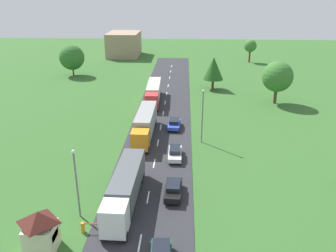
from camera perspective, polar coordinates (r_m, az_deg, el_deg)
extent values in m
cube|color=#2B2B30|center=(49.88, -1.90, -4.03)|extent=(10.00, 140.00, 0.06)
cube|color=white|center=(33.56, -4.64, -18.55)|extent=(0.16, 2.40, 0.01)
cube|color=white|center=(39.48, -3.29, -11.57)|extent=(0.16, 2.40, 0.01)
cube|color=white|center=(46.32, -2.29, -6.14)|extent=(0.16, 2.40, 0.01)
cube|color=white|center=(52.19, -1.67, -2.77)|extent=(0.16, 2.40, 0.01)
cube|color=white|center=(57.95, -1.21, -0.19)|extent=(0.16, 2.40, 0.01)
cube|color=white|center=(64.37, -0.80, 2.11)|extent=(0.16, 2.40, 0.01)
cube|color=white|center=(70.56, -0.47, 3.90)|extent=(0.16, 2.40, 0.01)
cube|color=white|center=(76.52, -0.21, 5.34)|extent=(0.16, 2.40, 0.01)
cube|color=white|center=(82.84, 0.02, 6.63)|extent=(0.16, 2.40, 0.01)
cube|color=white|center=(90.52, 0.26, 7.94)|extent=(0.16, 2.40, 0.01)
cube|color=white|center=(97.64, 0.45, 8.97)|extent=(0.16, 2.40, 0.01)
cube|color=white|center=(104.36, 0.61, 9.81)|extent=(0.16, 2.40, 0.01)
cube|color=white|center=(33.37, -8.77, -14.78)|extent=(2.50, 2.53, 2.91)
cube|color=black|center=(32.14, -9.29, -15.27)|extent=(2.10, 0.15, 1.28)
cube|color=#4C5156|center=(38.69, -6.67, -8.73)|extent=(2.75, 10.19, 2.68)
cube|color=black|center=(39.49, -6.57, -10.66)|extent=(1.13, 9.65, 0.24)
cylinder|color=black|center=(33.59, -7.03, -17.54)|extent=(0.37, 1.01, 1.00)
cylinder|color=black|center=(34.01, -10.67, -17.21)|extent=(0.37, 1.01, 1.00)
cylinder|color=black|center=(41.93, -4.39, -8.64)|extent=(0.37, 1.01, 1.00)
cylinder|color=black|center=(42.27, -7.24, -8.49)|extent=(0.37, 1.01, 1.00)
cylinder|color=black|center=(42.97, -4.16, -7.82)|extent=(0.37, 1.01, 1.00)
cylinder|color=black|center=(43.30, -6.93, -7.69)|extent=(0.37, 1.01, 1.00)
cube|color=orange|center=(48.89, -4.59, -2.27)|extent=(2.47, 2.42, 2.62)
cube|color=black|center=(47.68, -4.79, -2.31)|extent=(2.10, 0.13, 1.15)
cube|color=gray|center=(54.90, -3.65, 1.05)|extent=(2.64, 10.45, 2.97)
cube|color=black|center=(55.52, -3.61, -0.58)|extent=(1.03, 9.91, 0.24)
cylinder|color=black|center=(48.78, -3.41, -4.00)|extent=(0.36, 1.00, 1.00)
cylinder|color=black|center=(49.06, -5.85, -3.92)|extent=(0.36, 1.00, 1.00)
cylinder|color=black|center=(58.32, -2.21, 0.47)|extent=(0.36, 1.00, 1.00)
cylinder|color=black|center=(58.56, -4.26, 0.52)|extent=(0.36, 1.00, 1.00)
cylinder|color=black|center=(59.48, -2.10, 0.91)|extent=(0.36, 1.00, 1.00)
cylinder|color=black|center=(59.72, -4.10, 0.95)|extent=(0.36, 1.00, 1.00)
cube|color=red|center=(65.47, -2.71, 4.13)|extent=(2.51, 2.72, 2.71)
cube|color=black|center=(64.11, -2.79, 4.20)|extent=(2.10, 0.15, 1.19)
cube|color=beige|center=(72.03, -2.34, 6.02)|extent=(2.76, 10.59, 2.66)
cube|color=black|center=(72.46, -2.32, 4.86)|extent=(1.15, 10.02, 0.24)
cylinder|color=black|center=(65.20, -1.80, 2.82)|extent=(0.37, 1.01, 1.00)
cylinder|color=black|center=(65.34, -3.64, 2.83)|extent=(0.37, 1.01, 1.00)
cylinder|color=black|center=(75.45, -1.38, 5.48)|extent=(0.37, 1.01, 1.00)
cylinder|color=black|center=(75.58, -2.97, 5.49)|extent=(0.37, 1.01, 1.00)
cylinder|color=black|center=(76.66, -1.33, 5.75)|extent=(0.37, 1.01, 1.00)
cylinder|color=black|center=(76.79, -2.91, 5.75)|extent=(0.37, 1.01, 1.00)
cube|color=black|center=(30.88, -1.14, -19.66)|extent=(1.59, 2.36, 0.60)
cylinder|color=black|center=(32.38, 0.41, -19.52)|extent=(0.25, 0.65, 0.64)
cylinder|color=black|center=(32.42, -2.55, -19.49)|extent=(0.25, 0.65, 0.64)
cube|color=black|center=(39.39, 0.89, -10.49)|extent=(1.97, 4.59, 0.67)
cube|color=black|center=(39.28, 0.92, -9.61)|extent=(1.60, 2.59, 0.47)
cylinder|color=black|center=(38.25, 1.93, -12.20)|extent=(0.25, 0.65, 0.64)
cylinder|color=black|center=(38.35, -0.50, -12.09)|extent=(0.25, 0.65, 0.64)
cylinder|color=black|center=(40.84, 2.17, -9.79)|extent=(0.25, 0.65, 0.64)
cylinder|color=black|center=(40.93, -0.08, -9.69)|extent=(0.25, 0.65, 0.64)
cube|color=white|center=(47.42, 1.15, -4.61)|extent=(1.80, 4.45, 0.58)
cube|color=black|center=(47.37, 1.16, -3.86)|extent=(1.50, 2.49, 0.58)
cylinder|color=black|center=(46.20, 2.08, -5.78)|extent=(0.22, 0.64, 0.64)
cylinder|color=black|center=(46.23, 0.12, -5.75)|extent=(0.22, 0.64, 0.64)
cylinder|color=black|center=(48.89, 2.11, -4.14)|extent=(0.22, 0.64, 0.64)
cylinder|color=black|center=(48.92, 0.26, -4.11)|extent=(0.22, 0.64, 0.64)
cube|color=blue|center=(57.38, 1.03, 0.24)|extent=(2.06, 4.42, 0.58)
cube|color=black|center=(57.38, 1.05, 0.85)|extent=(1.68, 2.49, 0.56)
cylinder|color=black|center=(56.08, 1.78, -0.62)|extent=(0.25, 0.65, 0.64)
cylinder|color=black|center=(56.19, 0.06, -0.56)|extent=(0.25, 0.65, 0.64)
cylinder|color=black|center=(58.81, 1.95, 0.47)|extent=(0.25, 0.65, 0.64)
cylinder|color=black|center=(58.92, 0.31, 0.53)|extent=(0.25, 0.65, 0.64)
cube|color=beige|center=(33.99, -20.07, -16.82)|extent=(2.55, 2.49, 2.55)
pyramid|color=#4C1E19|center=(32.73, -20.57, -13.83)|extent=(2.93, 2.86, 1.09)
cube|color=black|center=(33.37, -18.08, -16.67)|extent=(0.06, 1.49, 0.70)
cube|color=orange|center=(35.35, -13.79, -15.86)|extent=(0.28, 0.28, 1.05)
cylinder|color=red|center=(34.53, -10.14, -15.55)|extent=(4.50, 0.10, 0.10)
cylinder|color=gray|center=(34.97, -19.06, -17.26)|extent=(0.16, 0.16, 0.81)
cylinder|color=gray|center=(34.90, -18.74, -17.30)|extent=(0.16, 0.16, 0.81)
cube|color=green|center=(34.51, -19.05, -16.36)|extent=(0.38, 0.22, 0.61)
sphere|color=beige|center=(34.24, -19.14, -15.76)|extent=(0.22, 0.22, 0.22)
cylinder|color=red|center=(34.66, -17.87, -17.47)|extent=(0.16, 0.16, 0.82)
cylinder|color=red|center=(34.60, -17.54, -17.51)|extent=(0.16, 0.16, 0.82)
cube|color=orange|center=(34.19, -17.85, -16.56)|extent=(0.38, 0.22, 0.61)
sphere|color=#8C664C|center=(33.92, -17.94, -15.95)|extent=(0.22, 0.22, 0.22)
cylinder|color=blue|center=(35.48, -18.33, -16.51)|extent=(0.16, 0.16, 0.81)
cylinder|color=blue|center=(35.41, -18.01, -16.55)|extent=(0.16, 0.16, 0.81)
cube|color=gray|center=(35.02, -18.31, -15.62)|extent=(0.38, 0.22, 0.61)
sphere|color=tan|center=(34.76, -18.40, -15.02)|extent=(0.22, 0.22, 0.22)
cylinder|color=slate|center=(35.80, -14.71, -9.47)|extent=(0.18, 0.18, 7.21)
sphere|color=silver|center=(34.07, -15.30, -4.09)|extent=(0.36, 0.36, 0.36)
cylinder|color=slate|center=(51.28, 5.66, 1.38)|extent=(0.18, 0.18, 7.91)
sphere|color=silver|center=(50.01, 5.83, 5.76)|extent=(0.36, 0.36, 0.36)
cylinder|color=#513823|center=(80.63, 7.35, 6.82)|extent=(0.57, 0.57, 2.31)
cone|color=#23561E|center=(79.77, 7.47, 9.37)|extent=(4.57, 4.57, 5.03)
cylinder|color=#513823|center=(112.82, 13.22, 11.06)|extent=(0.54, 0.54, 3.62)
sphere|color=#38702D|center=(112.29, 13.37, 12.67)|extent=(3.77, 3.77, 3.77)
cylinder|color=#513823|center=(96.23, -15.29, 8.69)|extent=(0.41, 0.41, 2.35)
sphere|color=#2D6628|center=(95.52, -15.50, 10.79)|extent=(6.46, 6.46, 6.46)
cylinder|color=#513823|center=(73.04, 17.19, 4.80)|extent=(0.61, 0.61, 3.21)
sphere|color=#38702D|center=(72.07, 17.53, 7.73)|extent=(6.02, 6.02, 6.02)
cube|color=#9E846B|center=(121.31, -7.22, 13.17)|extent=(10.16, 13.97, 7.78)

